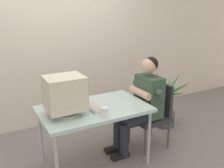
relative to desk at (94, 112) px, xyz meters
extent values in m
plane|color=gray|center=(0.00, 0.00, -0.69)|extent=(12.00, 12.00, 0.00)
cube|color=beige|center=(0.30, 1.40, 0.81)|extent=(8.00, 0.10, 3.00)
cylinder|color=#B7B7BC|center=(-0.57, -0.33, -0.34)|extent=(0.04, 0.04, 0.70)
cylinder|color=#B7B7BC|center=(0.57, -0.33, -0.34)|extent=(0.04, 0.04, 0.70)
cylinder|color=#B7B7BC|center=(-0.57, 0.33, -0.34)|extent=(0.04, 0.04, 0.70)
cylinder|color=#B7B7BC|center=(0.57, 0.33, -0.34)|extent=(0.04, 0.04, 0.70)
cube|color=silver|center=(0.00, 0.00, 0.03)|extent=(1.25, 0.77, 0.04)
cylinder|color=beige|center=(-0.35, -0.04, 0.06)|extent=(0.27, 0.27, 0.02)
cylinder|color=beige|center=(-0.35, -0.04, 0.09)|extent=(0.06, 0.06, 0.04)
cube|color=beige|center=(-0.35, -0.04, 0.30)|extent=(0.40, 0.33, 0.37)
cube|color=black|center=(-0.14, -0.04, 0.30)|extent=(0.01, 0.28, 0.30)
cube|color=silver|center=(-0.01, 0.04, 0.06)|extent=(0.19, 0.46, 0.02)
cube|color=beige|center=(-0.01, 0.04, 0.08)|extent=(0.16, 0.41, 0.01)
cylinder|color=#4C4C51|center=(0.64, -0.16, -0.50)|extent=(0.03, 0.03, 0.38)
cylinder|color=#4C4C51|center=(1.02, -0.16, -0.50)|extent=(0.03, 0.03, 0.38)
cylinder|color=#4C4C51|center=(0.64, 0.22, -0.50)|extent=(0.03, 0.03, 0.38)
cylinder|color=#4C4C51|center=(1.02, 0.22, -0.50)|extent=(0.03, 0.03, 0.38)
cube|color=#2D2D33|center=(0.83, 0.03, -0.27)|extent=(0.44, 0.44, 0.06)
cube|color=#2D2D33|center=(1.03, 0.03, -0.03)|extent=(0.04, 0.40, 0.44)
cube|color=#334C38|center=(0.81, 0.03, 0.05)|extent=(0.22, 0.39, 0.54)
sphere|color=tan|center=(0.79, 0.03, 0.45)|extent=(0.20, 0.20, 0.20)
sphere|color=black|center=(0.82, 0.03, 0.47)|extent=(0.19, 0.19, 0.19)
cylinder|color=#262838|center=(0.60, -0.06, -0.22)|extent=(0.42, 0.14, 0.14)
cylinder|color=#262838|center=(0.60, 0.12, -0.22)|extent=(0.42, 0.14, 0.14)
cylinder|color=#262838|center=(0.39, -0.06, -0.46)|extent=(0.11, 0.11, 0.46)
cylinder|color=#262838|center=(0.39, 0.12, -0.46)|extent=(0.11, 0.11, 0.46)
cube|color=black|center=(0.33, -0.06, -0.66)|extent=(0.24, 0.09, 0.06)
cube|color=black|center=(0.33, 0.12, -0.66)|extent=(0.24, 0.09, 0.06)
cylinder|color=#334C38|center=(0.79, -0.20, 0.16)|extent=(0.09, 0.14, 0.09)
cylinder|color=#334C38|center=(0.79, 0.25, 0.16)|extent=(0.09, 0.14, 0.09)
cylinder|color=tan|center=(0.67, 0.03, 0.11)|extent=(0.09, 0.39, 0.09)
cylinder|color=#4C4C51|center=(1.43, 0.42, -0.57)|extent=(0.34, 0.34, 0.23)
cylinder|color=brown|center=(1.43, 0.42, -0.32)|extent=(0.04, 0.04, 0.29)
cone|color=#3A8340|center=(1.58, 0.45, -0.04)|extent=(0.45, 0.16, 0.41)
cone|color=#3A8340|center=(1.58, 0.53, -0.09)|extent=(0.41, 0.39, 0.32)
cone|color=#3A8340|center=(1.45, 0.56, -0.02)|extent=(0.12, 0.42, 0.43)
cone|color=#3A8340|center=(1.34, 0.52, -0.02)|extent=(0.30, 0.34, 0.46)
cone|color=#3A8340|center=(1.26, 0.45, -0.05)|extent=(0.47, 0.18, 0.37)
cone|color=#3A8340|center=(1.30, 0.29, -0.07)|extent=(0.35, 0.42, 0.37)
cone|color=#3A8340|center=(1.41, 0.22, -0.09)|extent=(0.11, 0.51, 0.28)
cone|color=#3A8340|center=(1.53, 0.28, -0.05)|extent=(0.30, 0.42, 0.40)
cylinder|color=white|center=(-0.01, -0.29, 0.11)|extent=(0.07, 0.07, 0.11)
torus|color=white|center=(-0.01, -0.25, 0.11)|extent=(0.07, 0.01, 0.07)
camera|label=1|loc=(-1.14, -2.52, 1.19)|focal=41.09mm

